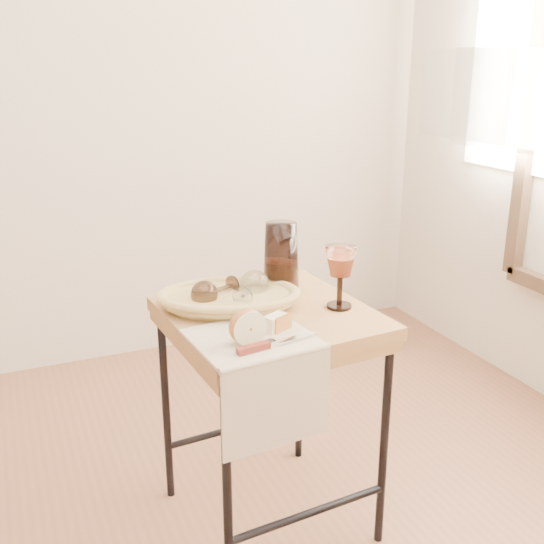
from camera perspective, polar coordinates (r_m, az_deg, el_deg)
name	(u,v)px	position (r m, az deg, el deg)	size (l,w,h in m)	color
wall_back	(36,58)	(2.86, -20.34, 17.50)	(3.60, 0.00, 2.70)	beige
side_table	(269,419)	(1.92, -0.24, -13.01)	(0.54, 0.54, 0.68)	brown
tea_towel	(252,338)	(1.59, -1.80, -5.91)	(0.29, 0.26, 0.01)	beige
bread_basket	(229,300)	(1.79, -3.82, -2.47)	(0.35, 0.24, 0.05)	#B99245
goblet_lying_a	(217,290)	(1.78, -4.96, -1.63)	(0.12, 0.08, 0.08)	brown
goblet_lying_b	(249,289)	(1.77, -2.02, -1.55)	(0.13, 0.08, 0.08)	white
pitcher	(281,257)	(1.88, 0.81, 1.31)	(0.15, 0.23, 0.25)	black
wine_goblet	(340,277)	(1.77, 6.10, -0.45)	(0.09, 0.09, 0.18)	white
apple_half	(247,326)	(1.54, -2.28, -4.84)	(0.09, 0.05, 0.09)	red
apple_wedge	(275,323)	(1.62, 0.31, -4.54)	(0.06, 0.03, 0.04)	#FFF8C1
table_knife	(274,342)	(1.54, 0.20, -6.31)	(0.21, 0.02, 0.02)	silver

